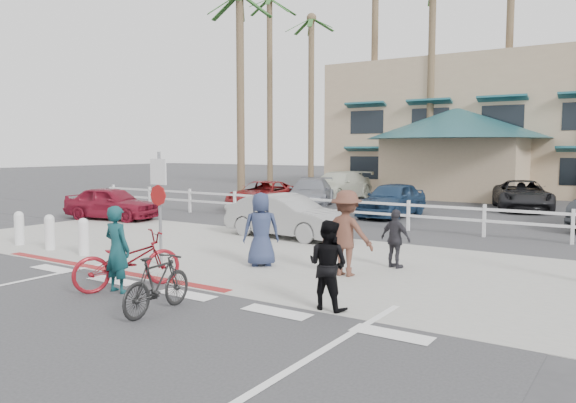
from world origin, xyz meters
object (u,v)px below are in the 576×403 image
Objects in this scene: sign_post at (160,203)px; car_white_sedan at (287,216)px; bike_red at (128,261)px; car_red_compact at (112,203)px; bike_black at (157,284)px.

car_white_sedan is (0.14, 5.00, -0.80)m from sign_post.
car_red_compact reaches higher than bike_red.
car_red_compact is at bearing -14.51° from bike_red.
bike_red is 0.53× the size of car_white_sedan.
car_white_sedan is at bearing -100.82° from car_red_compact.
bike_black is at bearing -157.44° from car_white_sedan.
bike_red is at bearing -168.38° from car_white_sedan.
car_red_compact is at bearing 94.46° from car_white_sedan.
sign_post is at bearing -50.36° from bike_black.
bike_red is at bearing -138.87° from car_red_compact.
car_white_sedan reaches higher than bike_black.
bike_black is at bearing -44.78° from sign_post.
sign_post is 1.82× the size of bike_black.
car_white_sedan is 1.07× the size of car_red_compact.
car_white_sedan is at bearing -77.23° from bike_black.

